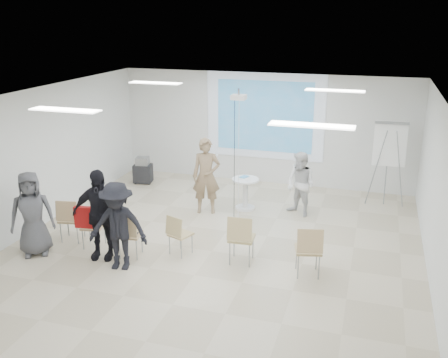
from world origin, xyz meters
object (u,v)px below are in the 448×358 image
(pedestal_table, at_px, (245,192))
(chair_far_left, at_px, (70,217))
(flipchart_easel, at_px, (390,145))
(chair_right_inner, at_px, (241,236))
(audience_outer, at_px, (31,209))
(chair_left_inner, at_px, (129,232))
(player_right, at_px, (301,181))
(laptop, at_px, (131,233))
(audience_left, at_px, (99,208))
(chair_right_far, at_px, (309,247))
(av_cart, at_px, (143,171))
(chair_left_mid, at_px, (91,224))
(audience_mid, at_px, (117,221))
(player_left, at_px, (206,171))
(chair_center, at_px, (178,232))

(pedestal_table, relative_size, chair_far_left, 0.89)
(chair_far_left, bearing_deg, flipchart_easel, 22.78)
(chair_right_inner, relative_size, audience_outer, 0.52)
(chair_left_inner, relative_size, chair_right_inner, 0.91)
(player_right, height_order, laptop, player_right)
(player_right, height_order, audience_left, audience_left)
(chair_right_inner, distance_m, chair_right_far, 1.27)
(flipchart_easel, distance_m, av_cart, 6.50)
(audience_left, relative_size, av_cart, 2.78)
(chair_left_mid, bearing_deg, pedestal_table, 42.31)
(laptop, distance_m, audience_mid, 0.70)
(player_right, xyz_separation_m, chair_right_inner, (-0.67, -2.73, -0.25))
(chair_far_left, xyz_separation_m, chair_left_inner, (1.48, -0.29, -0.02))
(audience_left, relative_size, flipchart_easel, 0.98)
(chair_left_inner, bearing_deg, player_left, 67.18)
(laptop, height_order, av_cart, av_cart)
(player_left, height_order, chair_far_left, player_left)
(flipchart_easel, xyz_separation_m, av_cart, (-6.38, -0.16, -1.19))
(audience_outer, relative_size, flipchart_easel, 0.90)
(audience_left, height_order, flipchart_easel, flipchart_easel)
(player_right, bearing_deg, pedestal_table, -147.20)
(chair_left_inner, relative_size, audience_mid, 0.47)
(pedestal_table, xyz_separation_m, player_right, (1.30, 0.01, 0.39))
(chair_center, bearing_deg, audience_outer, -143.84)
(pedestal_table, bearing_deg, chair_right_far, -55.97)
(chair_left_mid, bearing_deg, flipchart_easel, 27.96)
(chair_left_inner, xyz_separation_m, av_cart, (-1.74, 4.15, -0.19))
(chair_left_inner, distance_m, av_cart, 4.51)
(chair_far_left, relative_size, chair_center, 1.12)
(pedestal_table, distance_m, audience_mid, 3.83)
(chair_left_inner, height_order, av_cart, chair_left_inner)
(av_cart, bearing_deg, flipchart_easel, -9.60)
(audience_mid, relative_size, flipchart_easel, 0.91)
(chair_left_mid, distance_m, chair_right_inner, 3.00)
(laptop, relative_size, av_cart, 0.45)
(player_left, relative_size, chair_far_left, 2.18)
(chair_center, bearing_deg, player_right, 75.25)
(player_left, height_order, audience_left, audience_left)
(chair_center, xyz_separation_m, audience_outer, (-2.68, -0.76, 0.45))
(chair_far_left, xyz_separation_m, chair_center, (2.33, 0.09, -0.06))
(chair_right_far, bearing_deg, pedestal_table, 110.21)
(laptop, bearing_deg, chair_right_inner, 178.63)
(chair_right_inner, bearing_deg, audience_mid, -162.64)
(chair_left_mid, xyz_separation_m, laptop, (0.88, -0.05, -0.04))
(chair_left_inner, bearing_deg, chair_right_inner, 1.24)
(chair_left_inner, distance_m, laptop, 0.11)
(chair_right_far, distance_m, audience_mid, 3.43)
(chair_right_far, bearing_deg, chair_left_mid, 167.95)
(player_right, height_order, audience_mid, audience_mid)
(pedestal_table, xyz_separation_m, av_cart, (-3.20, 1.06, -0.10))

